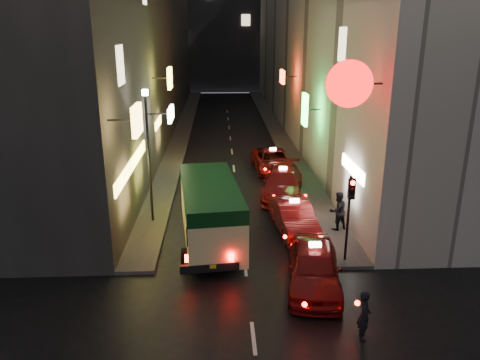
{
  "coord_description": "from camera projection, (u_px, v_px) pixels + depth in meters",
  "views": [
    {
      "loc": [
        -0.96,
        -7.97,
        8.96
      ],
      "look_at": [
        0.0,
        13.0,
        2.12
      ],
      "focal_mm": 35.0,
      "sensor_mm": 36.0,
      "label": 1
    }
  ],
  "objects": [
    {
      "name": "minibus",
      "position": [
        210.0,
        206.0,
        19.84
      ],
      "size": [
        2.94,
        6.64,
        2.76
      ],
      "color": "#F3E998",
      "rests_on": "ground"
    },
    {
      "name": "taxi_third",
      "position": [
        283.0,
        181.0,
        25.89
      ],
      "size": [
        3.24,
        5.96,
        1.97
      ],
      "color": "maroon",
      "rests_on": "ground"
    },
    {
      "name": "lamp_post",
      "position": [
        148.0,
        148.0,
        21.4
      ],
      "size": [
        0.28,
        0.28,
        6.22
      ],
      "color": "black",
      "rests_on": "sidewalk_left"
    },
    {
      "name": "pedestrian_crossing",
      "position": [
        364.0,
        312.0,
        13.91
      ],
      "size": [
        0.43,
        0.63,
        1.81
      ],
      "primitive_type": "imported",
      "rotation": [
        0.0,
        0.0,
        1.48
      ],
      "color": "black",
      "rests_on": "ground"
    },
    {
      "name": "taxi_far",
      "position": [
        273.0,
        159.0,
        30.47
      ],
      "size": [
        2.49,
        5.3,
        1.81
      ],
      "color": "maroon",
      "rests_on": "ground"
    },
    {
      "name": "building_right",
      "position": [
        322.0,
        27.0,
        40.23
      ],
      "size": [
        8.07,
        52.0,
        18.0
      ],
      "color": "#BCB5AC",
      "rests_on": "ground"
    },
    {
      "name": "pedestrian_sidewalk",
      "position": [
        338.0,
        208.0,
        21.19
      ],
      "size": [
        0.89,
        0.73,
        2.04
      ],
      "primitive_type": "imported",
      "rotation": [
        0.0,
        0.0,
        3.52
      ],
      "color": "black",
      "rests_on": "sidewalk_right"
    },
    {
      "name": "sidewalk_right",
      "position": [
        276.0,
        130.0,
        42.84
      ],
      "size": [
        1.5,
        52.0,
        0.15
      ],
      "primitive_type": "cube",
      "color": "#4E4B48",
      "rests_on": "ground"
    },
    {
      "name": "building_left",
      "position": [
        134.0,
        27.0,
        39.54
      ],
      "size": [
        7.44,
        52.0,
        18.0
      ],
      "color": "#3C3936",
      "rests_on": "ground"
    },
    {
      "name": "building_far",
      "position": [
        224.0,
        14.0,
        69.66
      ],
      "size": [
        30.0,
        10.0,
        22.0
      ],
      "primitive_type": "cube",
      "color": "#2E2E32",
      "rests_on": "ground"
    },
    {
      "name": "taxi_near",
      "position": [
        314.0,
        263.0,
        16.76
      ],
      "size": [
        3.21,
        6.06,
        2.01
      ],
      "color": "maroon",
      "rests_on": "ground"
    },
    {
      "name": "taxi_second",
      "position": [
        294.0,
        215.0,
        21.34
      ],
      "size": [
        2.64,
        5.43,
        1.84
      ],
      "color": "maroon",
      "rests_on": "ground"
    },
    {
      "name": "traffic_light",
      "position": [
        350.0,
        201.0,
        17.77
      ],
      "size": [
        0.26,
        0.43,
        3.5
      ],
      "color": "black",
      "rests_on": "sidewalk_right"
    },
    {
      "name": "sidewalk_left",
      "position": [
        183.0,
        131.0,
        42.47
      ],
      "size": [
        1.5,
        52.0,
        0.15
      ],
      "primitive_type": "cube",
      "color": "#4E4B48",
      "rests_on": "ground"
    }
  ]
}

